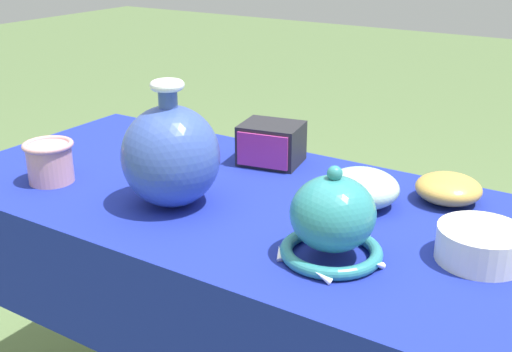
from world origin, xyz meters
TOP-DOWN VIEW (x-y plane):
  - display_table at (0.00, -0.02)m, footprint 1.34×0.63m
  - vase_tall_bulbous at (-0.11, -0.11)m, footprint 0.19×0.19m
  - vase_dome_bell at (0.26, -0.14)m, footprint 0.18×0.19m
  - mosaic_tile_box at (-0.07, 0.20)m, footprint 0.16×0.14m
  - bowl_shallow_slate at (-0.23, 0.09)m, footprint 0.13×0.13m
  - cup_wide_rose at (-0.41, -0.16)m, footprint 0.11×0.11m
  - pot_squat_ivory at (0.47, -0.01)m, footprint 0.15×0.15m
  - bowl_shallow_ochre at (0.35, 0.20)m, footprint 0.13×0.13m
  - bowl_shallow_celadon at (0.21, 0.09)m, footprint 0.15×0.15m

SIDE VIEW (x-z plane):
  - display_table at x=0.00m, z-range 0.29..1.02m
  - bowl_shallow_slate at x=-0.23m, z-range 0.73..0.78m
  - bowl_shallow_ochre at x=0.35m, z-range 0.73..0.79m
  - pot_squat_ivory at x=0.47m, z-range 0.73..0.79m
  - bowl_shallow_celadon at x=0.21m, z-range 0.73..0.80m
  - mosaic_tile_box at x=-0.07m, z-range 0.73..0.82m
  - cup_wide_rose at x=-0.41m, z-range 0.73..0.82m
  - vase_dome_bell at x=0.26m, z-range 0.71..0.88m
  - vase_tall_bulbous at x=-0.11m, z-range 0.71..0.96m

